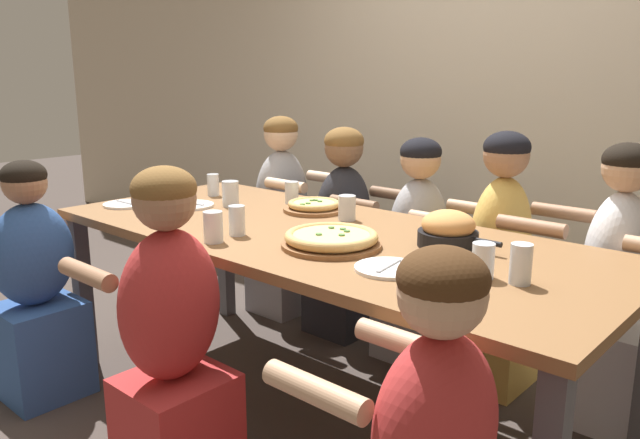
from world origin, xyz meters
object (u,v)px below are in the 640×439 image
pizza_board_second (314,206)px  diner_far_left (283,223)px  drinking_glass_b (213,186)px  diner_far_midleft (344,239)px  empty_plate_a (190,205)px  diner_near_center (173,350)px  diner_near_left (36,292)px  drinking_glass_a (231,196)px  skillet_bowl (448,230)px  diner_far_right (614,300)px  diner_far_midright (499,271)px  pizza_board_main (331,239)px  empty_plate_b (389,268)px  drinking_glass_f (347,209)px  drinking_glass_c (292,194)px  diner_far_center (418,259)px  drinking_glass_h (213,229)px  empty_plate_c (126,204)px  drinking_glass_g (483,262)px  drinking_glass_d (521,265)px  drinking_glass_e (237,223)px

pizza_board_second → diner_far_left: size_ratio=0.24×
drinking_glass_b → diner_far_midleft: (0.45, 0.53, -0.31)m
empty_plate_a → diner_near_center: size_ratio=0.20×
diner_near_left → drinking_glass_a: bearing=-24.7°
skillet_bowl → diner_far_right: size_ratio=0.28×
diner_near_center → diner_far_right: diner_far_right is taller
diner_far_midright → diner_near_center: bearing=-16.8°
pizza_board_main → pizza_board_second: (-0.46, 0.41, -0.01)m
empty_plate_b → pizza_board_main: bearing=165.3°
empty_plate_b → drinking_glass_f: size_ratio=2.08×
drinking_glass_a → drinking_glass_c: drinking_glass_a is taller
diner_far_midleft → diner_far_center: bearing=90.0°
empty_plate_a → drinking_glass_h: bearing=-29.3°
drinking_glass_c → diner_far_midright: size_ratio=0.09×
empty_plate_a → diner_far_left: bearing=101.6°
empty_plate_b → diner_near_center: diner_near_center is taller
empty_plate_c → drinking_glass_f: (1.00, 0.48, 0.04)m
drinking_glass_c → drinking_glass_h: size_ratio=0.91×
pizza_board_second → drinking_glass_g: (1.04, -0.36, 0.03)m
skillet_bowl → diner_near_center: 1.06m
diner_far_midright → drinking_glass_f: bearing=-44.4°
pizza_board_second → diner_far_midright: diner_far_midright is taller
diner_near_left → empty_plate_b: bearing=-71.9°
drinking_glass_g → diner_near_center: size_ratio=0.10×
skillet_bowl → drinking_glass_c: 0.99m
diner_far_midleft → drinking_glass_c: bearing=-0.5°
empty_plate_b → drinking_glass_g: 0.30m
empty_plate_c → drinking_glass_d: bearing=5.1°
empty_plate_a → diner_far_right: size_ratio=0.20×
drinking_glass_c → diner_far_midright: bearing=23.5°
pizza_board_second → empty_plate_b: pizza_board_second is taller
pizza_board_main → pizza_board_second: size_ratio=1.30×
skillet_bowl → drinking_glass_b: skillet_bowl is taller
drinking_glass_b → drinking_glass_e: size_ratio=0.96×
diner_far_center → drinking_glass_h: bearing=-10.1°
diner_far_midleft → diner_near_left: 1.56m
drinking_glass_e → diner_far_left: size_ratio=0.10×
drinking_glass_a → diner_far_right: bearing=22.3°
empty_plate_b → drinking_glass_c: size_ratio=2.09×
drinking_glass_b → diner_far_right: (1.86, 0.53, -0.31)m
pizza_board_second → skillet_bowl: bearing=-8.2°
empty_plate_b → diner_far_center: diner_far_center is taller
drinking_glass_b → drinking_glass_e: (0.72, -0.46, 0.00)m
drinking_glass_e → diner_far_center: 1.07m
drinking_glass_g → diner_far_center: (-0.76, 0.83, -0.33)m
pizza_board_main → drinking_glass_e: drinking_glass_e is taller
drinking_glass_b → diner_near_left: diner_near_left is taller
drinking_glass_f → diner_far_left: 1.08m
drinking_glass_b → diner_near_left: 1.00m
drinking_glass_f → diner_far_right: 1.15m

